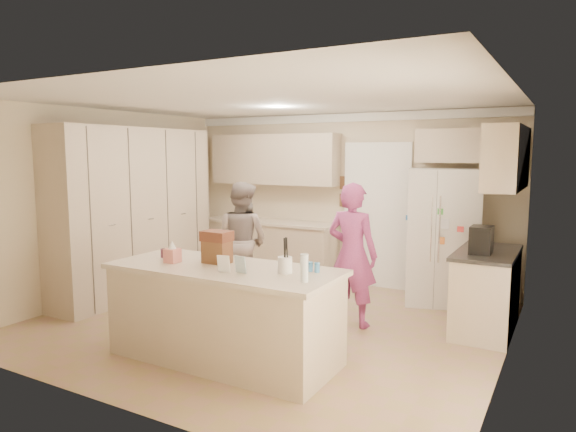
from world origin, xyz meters
The scene contains 41 objects.
floor centered at (0.00, 0.00, -0.01)m, with size 5.20×4.60×0.02m, color #99765F.
ceiling centered at (0.00, 0.00, 2.61)m, with size 5.20×4.60×0.02m, color white.
wall_back centered at (0.00, 2.31, 1.30)m, with size 5.20×0.02×2.60m, color beige.
wall_front centered at (0.00, -2.31, 1.30)m, with size 5.20×0.02×2.60m, color beige.
wall_left centered at (-2.61, 0.00, 1.30)m, with size 0.02×4.60×2.60m, color beige.
wall_right centered at (2.61, 0.00, 1.30)m, with size 0.02×4.60×2.60m, color beige.
crown_back centered at (0.00, 2.26, 2.53)m, with size 5.20×0.08×0.12m, color white.
pantry_bank centered at (-2.30, 0.20, 1.18)m, with size 0.60×2.60×2.35m, color #C4B199.
back_base_cab centered at (-1.15, 2.00, 0.44)m, with size 2.20×0.60×0.88m, color #C4B199.
back_countertop centered at (-1.15, 1.99, 0.90)m, with size 2.24×0.63×0.04m, color #BCB09B.
back_upper_cab centered at (-1.15, 2.12, 1.90)m, with size 2.20×0.35×0.80m, color #C4B199.
doorway_opening centered at (0.55, 2.28, 1.05)m, with size 0.90×0.06×2.10m, color black.
doorway_casing centered at (0.55, 2.24, 1.05)m, with size 1.02×0.03×2.22m, color white.
wall_frame_upper centered at (0.02, 2.27, 1.55)m, with size 0.15×0.02×0.20m, color brown.
wall_frame_lower centered at (0.02, 2.27, 1.28)m, with size 0.15×0.02×0.20m, color brown.
refrigerator centered at (1.60, 1.86, 0.90)m, with size 0.90×0.70×1.80m, color white.
fridge_seam centered at (1.60, 1.51, 0.90)m, with size 0.01×0.02×1.78m, color gray.
fridge_dispenser centered at (1.38, 1.50, 1.15)m, with size 0.22×0.03×0.35m, color black.
fridge_handle_l centered at (1.55, 1.49, 1.05)m, with size 0.02×0.02×0.85m, color silver.
fridge_handle_r centered at (1.65, 1.49, 1.05)m, with size 0.02×0.02×0.85m, color silver.
over_fridge_cab centered at (1.65, 2.12, 2.10)m, with size 0.95×0.35×0.45m, color #C4B199.
right_base_cab centered at (2.30, 1.00, 0.44)m, with size 0.60×1.20×0.88m, color #C4B199.
right_countertop centered at (2.29, 1.00, 0.90)m, with size 0.63×1.24×0.04m, color #2D2B28.
right_upper_cab centered at (2.43, 1.20, 1.95)m, with size 0.35×1.50×0.70m, color #C4B199.
coffee_maker centered at (2.25, 0.80, 1.07)m, with size 0.22×0.28×0.30m, color black.
island_base centered at (0.20, -1.10, 0.44)m, with size 2.20×0.90×0.88m, color #C4B199.
island_top centered at (0.20, -1.10, 0.90)m, with size 2.28×0.96×0.05m, color #BCB09B.
utensil_crock centered at (0.85, -1.05, 1.00)m, with size 0.13×0.13×0.15m, color white.
tissue_box centered at (-0.35, -1.20, 1.00)m, with size 0.13×0.13×0.14m, color #D87971.
tissue_plume centered at (-0.35, -1.20, 1.10)m, with size 0.08×0.08×0.08m, color white.
dollhouse_body centered at (0.05, -1.00, 1.04)m, with size 0.26×0.18×0.22m, color brown.
dollhouse_roof centered at (0.05, -1.00, 1.20)m, with size 0.28×0.20×0.10m, color #592D1E.
jam_jar centered at (-0.60, -1.05, 0.97)m, with size 0.07×0.07×0.09m, color #59263F.
greeting_card_a centered at (0.35, -1.30, 1.01)m, with size 0.12×0.01×0.16m, color white.
greeting_card_b centered at (0.50, -1.25, 1.01)m, with size 0.12×0.01×0.16m, color silver.
water_bottle centered at (1.15, -1.25, 1.04)m, with size 0.07×0.07×0.24m, color silver.
shaker_salt centered at (1.02, -0.88, 0.97)m, with size 0.05×0.05×0.09m, color teal.
shaker_pepper centered at (1.09, -0.88, 0.97)m, with size 0.05×0.05×0.09m, color teal.
teen_boy centered at (-0.85, 0.75, 0.81)m, with size 0.79×0.61×1.62m, color gray.
teen_girl centered at (0.90, 0.44, 0.84)m, with size 0.61×0.40×1.67m, color #BA448B.
fridge_magnets centered at (1.60, 1.50, 0.90)m, with size 0.76×0.02×1.44m, color tan, non-canonical shape.
Camera 1 is at (3.09, -5.01, 2.01)m, focal length 32.00 mm.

